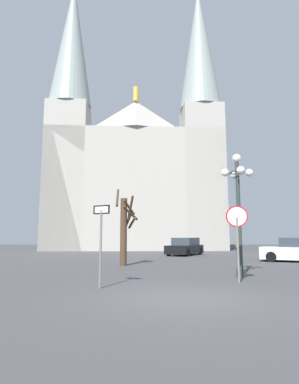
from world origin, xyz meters
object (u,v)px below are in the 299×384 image
(one_way_arrow_sign, at_px, (101,235))
(parked_car_far_white, at_px, (298,251))
(cathedral, at_px, (135,165))
(parked_car_near_black, at_px, (185,247))
(street_lamp, at_px, (238,198))
(stop_sign, at_px, (237,229))
(bare_tree, at_px, (124,228))
(pedestrian_walking, at_px, (238,244))

(one_way_arrow_sign, xyz_separation_m, parked_car_far_white, (10.92, 10.14, -0.88))
(cathedral, distance_m, parked_car_near_black, 16.96)
(cathedral, distance_m, street_lamp, 29.33)
(stop_sign, bearing_deg, parked_car_far_white, 54.70)
(parked_car_far_white, bearing_deg, parked_car_near_black, 129.09)
(bare_tree, distance_m, pedestrian_walking, 8.29)
(parked_car_near_black, distance_m, parked_car_far_white, 9.83)
(one_way_arrow_sign, distance_m, parked_car_near_black, 18.41)
(stop_sign, distance_m, one_way_arrow_sign, 4.70)
(stop_sign, bearing_deg, street_lamp, 70.87)
(parked_car_near_black, xyz_separation_m, pedestrian_walking, (2.78, -6.33, 0.37))
(cathedral, distance_m, parked_car_far_white, 25.23)
(stop_sign, distance_m, street_lamp, 1.99)
(cathedral, xyz_separation_m, parked_car_near_black, (4.84, -12.62, -10.24))
(parked_car_far_white, bearing_deg, bare_tree, -167.26)
(one_way_arrow_sign, distance_m, bare_tree, 7.73)
(pedestrian_walking, bearing_deg, parked_car_far_white, -20.76)
(parked_car_far_white, bearing_deg, one_way_arrow_sign, -137.11)
(cathedral, bearing_deg, bare_tree, -89.27)
(cathedral, relative_size, parked_car_far_white, 7.66)
(one_way_arrow_sign, height_order, pedestrian_walking, one_way_arrow_sign)
(stop_sign, bearing_deg, parked_car_near_black, 89.41)
(one_way_arrow_sign, relative_size, bare_tree, 0.59)
(stop_sign, distance_m, parked_car_near_black, 16.66)
(stop_sign, height_order, parked_car_near_black, stop_sign)
(street_lamp, bearing_deg, bare_tree, 133.84)
(street_lamp, xyz_separation_m, bare_tree, (-4.89, 5.09, -1.00))
(bare_tree, relative_size, parked_car_near_black, 0.88)
(parked_car_far_white, xyz_separation_m, pedestrian_walking, (-3.42, 1.30, 0.37))
(one_way_arrow_sign, xyz_separation_m, pedestrian_walking, (7.50, 11.44, -0.51))
(one_way_arrow_sign, relative_size, street_lamp, 0.52)
(cathedral, relative_size, one_way_arrow_sign, 14.27)
(cathedral, relative_size, parked_car_near_black, 7.40)
(parked_car_near_black, xyz_separation_m, parked_car_far_white, (6.20, -7.63, 0.01))
(street_lamp, distance_m, pedestrian_walking, 9.37)
(stop_sign, relative_size, bare_tree, 0.61)
(cathedral, xyz_separation_m, parked_car_far_white, (11.04, -20.25, -10.23))
(street_lamp, bearing_deg, stop_sign, -109.13)
(bare_tree, bearing_deg, parked_car_near_black, 65.64)
(street_lamp, bearing_deg, pedestrian_walking, 74.52)
(bare_tree, height_order, parked_car_far_white, bare_tree)
(one_way_arrow_sign, relative_size, pedestrian_walking, 1.43)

